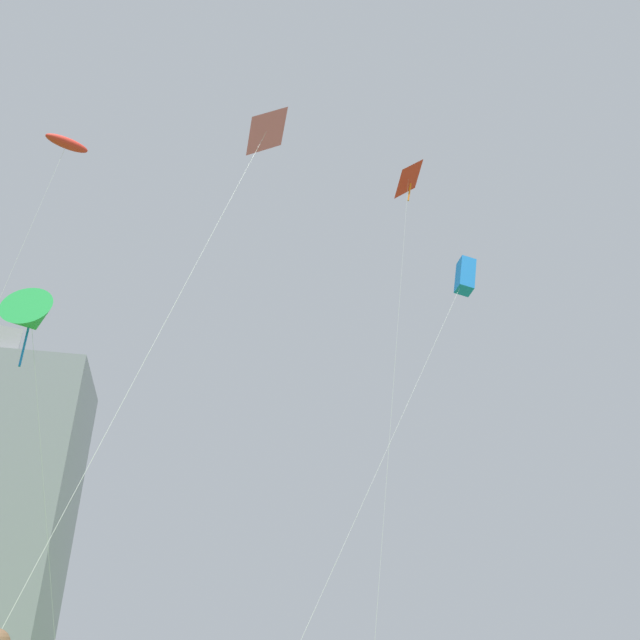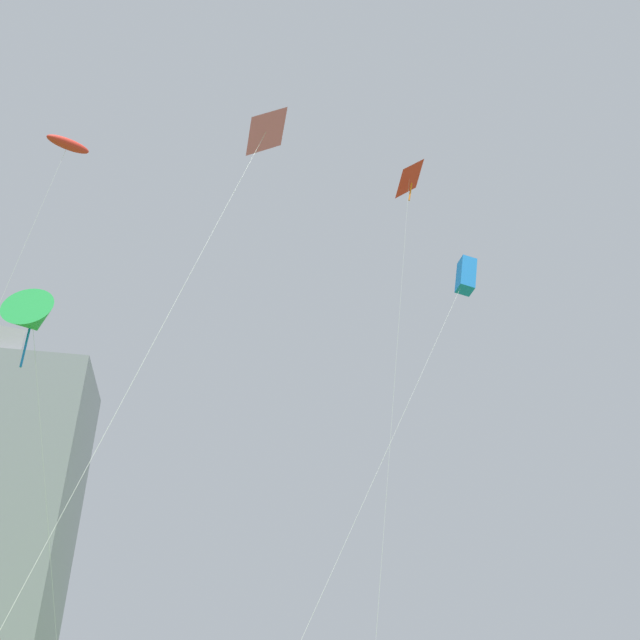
# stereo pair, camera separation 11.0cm
# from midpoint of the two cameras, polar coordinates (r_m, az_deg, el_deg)

# --- Properties ---
(kite_flying_1) EXTENTS (4.32, 2.69, 30.65)m
(kite_flying_1) POSITION_cam_midpoint_polar(r_m,az_deg,el_deg) (43.35, -22.06, 14.60)
(kite_flying_1) COLOR silver
(kite_flying_1) RESTS_ON ground
(kite_flying_3) EXTENTS (6.38, 5.90, 20.75)m
(kite_flying_3) POSITION_cam_midpoint_polar(r_m,az_deg,el_deg) (26.09, -5.15, 16.51)
(kite_flying_3) COLOR silver
(kite_flying_3) RESTS_ON ground
(kite_flying_4) EXTENTS (5.22, 2.83, 29.63)m
(kite_flying_4) POSITION_cam_midpoint_polar(r_m,az_deg,el_deg) (41.43, 7.90, 12.29)
(kite_flying_4) COLOR silver
(kite_flying_4) RESTS_ON ground
(kite_flying_5) EXTENTS (10.58, 3.95, 19.98)m
(kite_flying_5) POSITION_cam_midpoint_polar(r_m,az_deg,el_deg) (32.94, 12.94, 3.89)
(kite_flying_5) COLOR silver
(kite_flying_5) RESTS_ON ground
(kite_flying_6) EXTENTS (4.74, 6.49, 16.97)m
(kite_flying_6) POSITION_cam_midpoint_polar(r_m,az_deg,el_deg) (32.10, -24.83, 0.17)
(kite_flying_6) COLOR silver
(kite_flying_6) RESTS_ON ground
(distant_highrise_1) EXTENTS (20.73, 25.95, 55.04)m
(distant_highrise_1) POSITION_cam_midpoint_polar(r_m,az_deg,el_deg) (139.18, -26.13, -15.00)
(distant_highrise_1) COLOR gray
(distant_highrise_1) RESTS_ON ground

